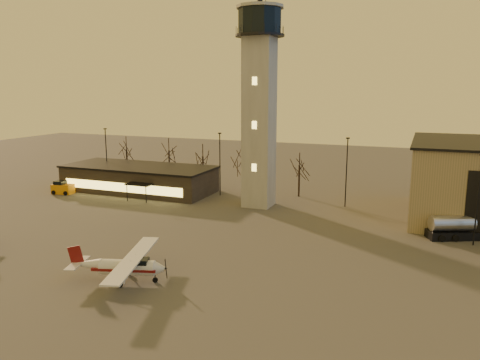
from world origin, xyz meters
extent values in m
plane|color=#464340|center=(0.00, 0.00, 0.00)|extent=(220.00, 220.00, 0.00)
cube|color=gray|center=(0.00, 30.00, 12.00)|extent=(4.00, 4.00, 24.00)
cylinder|color=black|center=(0.00, 30.00, 24.15)|extent=(6.80, 6.80, 0.30)
cylinder|color=black|center=(0.00, 30.00, 26.00)|extent=(6.00, 6.00, 3.40)
cylinder|color=gray|center=(0.00, 30.00, 27.90)|extent=(6.60, 6.60, 0.40)
cube|color=black|center=(-22.00, 32.00, 2.00)|extent=(25.00, 10.00, 4.00)
cube|color=black|center=(-22.00, 32.00, 4.15)|extent=(25.40, 10.40, 0.30)
cube|color=#F4D055|center=(-22.00, 26.98, 1.60)|extent=(22.00, 0.08, 1.40)
cube|color=black|center=(-18.00, 26.00, 2.60)|extent=(4.00, 2.00, 0.20)
cylinder|color=black|center=(-30.00, 34.00, 5.00)|extent=(0.16, 0.16, 10.00)
cube|color=black|center=(-30.00, 34.00, 10.05)|extent=(0.50, 0.25, 0.18)
cylinder|color=black|center=(-8.00, 34.00, 5.00)|extent=(0.16, 0.16, 10.00)
cube|color=black|center=(-8.00, 34.00, 10.05)|extent=(0.50, 0.25, 0.18)
cylinder|color=black|center=(12.00, 34.00, 5.00)|extent=(0.16, 0.16, 10.00)
cube|color=black|center=(12.00, 34.00, 10.05)|extent=(0.50, 0.25, 0.18)
cylinder|color=black|center=(28.00, 22.00, 5.00)|extent=(0.16, 0.16, 10.00)
cylinder|color=black|center=(-30.00, 40.00, 2.87)|extent=(0.28, 0.28, 5.74)
cylinder|color=black|center=(-14.00, 40.00, 2.62)|extent=(0.28, 0.28, 5.25)
cylinder|color=black|center=(-5.00, 36.00, 3.08)|extent=(0.28, 0.28, 6.16)
cylinder|color=black|center=(4.00, 38.00, 2.48)|extent=(0.28, 0.28, 4.97)
cylinder|color=black|center=(-22.00, 42.00, 2.80)|extent=(0.28, 0.28, 5.60)
cylinder|color=silver|center=(-1.56, -0.48, 1.34)|extent=(5.12, 2.77, 1.39)
cone|color=silver|center=(1.21, 0.36, 1.34)|extent=(1.31, 1.55, 1.33)
cone|color=silver|center=(-5.05, -1.54, 1.50)|extent=(2.80, 1.88, 1.18)
cube|color=black|center=(-0.53, -0.17, 1.82)|extent=(1.87, 1.54, 0.75)
cube|color=#630E0E|center=(-1.76, -0.54, 1.29)|extent=(5.96, 3.06, 0.24)
cube|color=silver|center=(-1.05, -0.32, 2.18)|extent=(4.97, 11.75, 0.15)
cube|color=silver|center=(-5.97, -1.82, 1.61)|extent=(1.95, 3.67, 0.09)
cube|color=#630E0E|center=(-6.07, -1.85, 2.36)|extent=(1.45, 0.51, 1.82)
cube|color=black|center=(26.75, 24.00, 0.48)|extent=(7.66, 4.97, 0.96)
cylinder|color=#B6B7BB|center=(25.79, 23.57, 1.84)|extent=(5.23, 3.69, 1.84)
cube|color=orange|center=(-32.47, 25.49, 0.79)|extent=(3.55, 2.17, 1.57)
cube|color=black|center=(-32.91, 25.44, 1.68)|extent=(1.74, 1.74, 0.90)
camera|label=1|loc=(22.35, -33.29, 17.01)|focal=35.00mm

